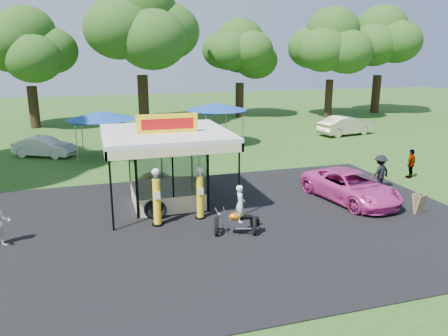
{
  "coord_description": "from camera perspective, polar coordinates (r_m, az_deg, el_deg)",
  "views": [
    {
      "loc": [
        -5.03,
        -13.79,
        6.7
      ],
      "look_at": [
        0.38,
        4.0,
        1.77
      ],
      "focal_mm": 35.0,
      "sensor_mm": 36.0,
      "label": 1
    }
  ],
  "objects": [
    {
      "name": "a_frame_sign",
      "position": [
        20.44,
        24.12,
        -4.3
      ],
      "size": [
        0.53,
        0.55,
        0.89
      ],
      "rotation": [
        0.0,
        0.0,
        0.25
      ],
      "color": "#593819",
      "rests_on": "ground"
    },
    {
      "name": "kiosk_car",
      "position": [
        22.1,
        -8.34,
        -1.65
      ],
      "size": [
        2.82,
        1.13,
        0.96
      ],
      "primitive_type": "imported",
      "rotation": [
        0.0,
        0.0,
        1.57
      ],
      "color": "yellow",
      "rests_on": "ground"
    },
    {
      "name": "bg_car_a",
      "position": [
        31.25,
        -22.44,
        2.59
      ],
      "size": [
        4.22,
        3.1,
        1.33
      ],
      "primitive_type": "imported",
      "rotation": [
        0.0,
        0.0,
        1.09
      ],
      "color": "silver",
      "rests_on": "ground"
    },
    {
      "name": "bg_car_b",
      "position": [
        33.91,
        -8.82,
        4.64
      ],
      "size": [
        5.57,
        2.58,
        1.57
      ],
      "primitive_type": "imported",
      "rotation": [
        0.0,
        0.0,
        1.5
      ],
      "color": "#AB0D24",
      "rests_on": "ground"
    },
    {
      "name": "gas_pump_left",
      "position": [
        17.37,
        -8.78,
        -3.94
      ],
      "size": [
        0.45,
        0.45,
        2.41
      ],
      "color": "black",
      "rests_on": "ground"
    },
    {
      "name": "asphalt_apron",
      "position": [
        17.87,
        0.72,
        -7.09
      ],
      "size": [
        20.0,
        14.0,
        0.04
      ],
      "primitive_type": "cube",
      "color": "black",
      "rests_on": "ground"
    },
    {
      "name": "gas_pump_right",
      "position": [
        17.94,
        -3.15,
        -3.4
      ],
      "size": [
        0.42,
        0.42,
        2.27
      ],
      "color": "black",
      "rests_on": "ground"
    },
    {
      "name": "spectator_east_b",
      "position": [
        26.01,
        23.23,
        0.54
      ],
      "size": [
        1.02,
        0.8,
        1.61
      ],
      "primitive_type": "imported",
      "rotation": [
        0.0,
        0.0,
        3.64
      ],
      "color": "gray",
      "rests_on": "ground"
    },
    {
      "name": "ground",
      "position": [
        16.13,
        2.89,
        -9.69
      ],
      "size": [
        120.0,
        120.0,
        0.0
      ],
      "primitive_type": "plane",
      "color": "#2A551A",
      "rests_on": "ground"
    },
    {
      "name": "oak_far_d",
      "position": [
        47.08,
        2.1,
        14.39
      ],
      "size": [
        8.34,
        8.34,
        9.93
      ],
      "color": "black",
      "rests_on": "ground"
    },
    {
      "name": "pink_sedan",
      "position": [
        20.99,
        16.21,
        -2.34
      ],
      "size": [
        3.17,
        5.41,
        1.41
      ],
      "primitive_type": "imported",
      "rotation": [
        0.0,
        0.0,
        0.17
      ],
      "color": "#DD3C9A",
      "rests_on": "ground"
    },
    {
      "name": "oak_far_b",
      "position": [
        43.36,
        -24.26,
        13.56
      ],
      "size": [
        8.76,
        8.76,
        10.45
      ],
      "color": "black",
      "rests_on": "ground"
    },
    {
      "name": "oak_far_c",
      "position": [
        42.33,
        -10.87,
        16.86
      ],
      "size": [
        11.18,
        11.18,
        13.18
      ],
      "color": "black",
      "rests_on": "ground"
    },
    {
      "name": "spare_tires",
      "position": [
        18.35,
        -8.98,
        -5.43
      ],
      "size": [
        0.94,
        0.56,
        0.81
      ],
      "rotation": [
        0.0,
        0.0,
        -0.02
      ],
      "color": "black",
      "rests_on": "ground"
    },
    {
      "name": "motorcycle",
      "position": [
        16.51,
        1.9,
        -6.13
      ],
      "size": [
        1.78,
        1.15,
        2.03
      ],
      "rotation": [
        0.0,
        0.0,
        -0.24
      ],
      "color": "black",
      "rests_on": "ground"
    },
    {
      "name": "bg_car_c",
      "position": [
        34.66,
        -5.25,
        5.11
      ],
      "size": [
        5.47,
        4.1,
        1.74
      ],
      "primitive_type": "imported",
      "rotation": [
        0.0,
        0.0,
        1.11
      ],
      "color": "silver",
      "rests_on": "ground"
    },
    {
      "name": "bg_car_e",
      "position": [
        37.95,
        15.57,
        5.37
      ],
      "size": [
        5.07,
        2.56,
        1.59
      ],
      "primitive_type": "imported",
      "rotation": [
        0.0,
        0.0,
        1.76
      ],
      "color": "beige",
      "rests_on": "ground"
    },
    {
      "name": "tent_west",
      "position": [
        29.34,
        -15.83,
        6.59
      ],
      "size": [
        4.37,
        4.37,
        3.05
      ],
      "rotation": [
        0.0,
        0.0,
        -0.11
      ],
      "color": "gray",
      "rests_on": "ground"
    },
    {
      "name": "gas_station_kiosk",
      "position": [
        19.65,
        -7.49,
        0.24
      ],
      "size": [
        5.4,
        5.4,
        4.18
      ],
      "color": "white",
      "rests_on": "ground"
    },
    {
      "name": "oak_far_e",
      "position": [
        47.78,
        13.87,
        14.81
      ],
      "size": [
        9.21,
        9.21,
        10.97
      ],
      "color": "black",
      "rests_on": "ground"
    },
    {
      "name": "spectator_east_a",
      "position": [
        23.16,
        19.7,
        -0.55
      ],
      "size": [
        1.28,
        0.91,
        1.79
      ],
      "primitive_type": "imported",
      "rotation": [
        0.0,
        0.0,
        3.38
      ],
      "color": "black",
      "rests_on": "ground"
    },
    {
      "name": "oak_far_f",
      "position": [
        53.05,
        19.71,
        14.76
      ],
      "size": [
        9.54,
        9.54,
        11.5
      ],
      "color": "black",
      "rests_on": "ground"
    },
    {
      "name": "tent_east",
      "position": [
        32.37,
        -0.98,
        8.01
      ],
      "size": [
        4.49,
        4.49,
        3.14
      ],
      "rotation": [
        0.0,
        0.0,
        0.13
      ],
      "color": "gray",
      "rests_on": "ground"
    }
  ]
}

